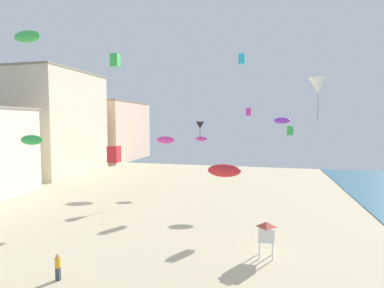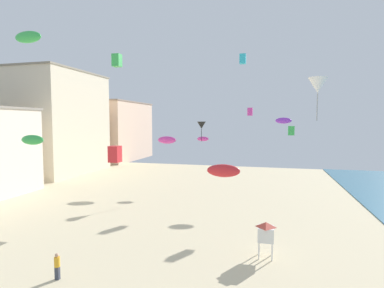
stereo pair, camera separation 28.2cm
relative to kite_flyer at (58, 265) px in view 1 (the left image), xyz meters
The scene contains 17 objects.
boardwalk_hotel_mid 43.97m from the kite_flyer, 128.68° to the left, with size 13.25×17.71×18.91m.
boardwalk_hotel_far 61.76m from the kite_flyer, 116.03° to the left, with size 14.08×20.28×14.67m.
kite_flyer is the anchor object (origin of this frame).
lifeguard_stand 13.82m from the kite_flyer, 27.18° to the left, with size 1.10×1.10×2.55m.
kite_white_delta 19.28m from the kite_flyer, 17.12° to the left, with size 1.15×1.15×2.62m.
kite_magenta_parafoil 27.98m from the kite_flyer, 95.01° to the left, with size 2.82×0.78×1.10m.
kite_magenta_box 30.56m from the kite_flyer, 70.31° to the left, with size 0.69×0.69×1.08m.
kite_purple_parafoil 32.08m from the kite_flyer, 62.66° to the left, with size 2.11×0.59×0.82m.
kite_green_parafoil 10.03m from the kite_flyer, 141.39° to the left, with size 1.99×0.55×0.77m.
kite_red_box 14.03m from the kite_flyer, 103.03° to the left, with size 1.07×1.07×1.68m.
kite_magenta_parafoil_2 29.87m from the kite_flyer, 84.76° to the left, with size 1.76×0.49×0.69m.
kite_black_delta 27.92m from the kite_flyer, 83.49° to the left, with size 1.24×1.24×2.81m.
kite_green_box 25.74m from the kite_flyer, 53.27° to the left, with size 0.65×0.65×1.02m.
kite_red_parafoil 12.00m from the kite_flyer, 29.38° to the left, with size 2.29×0.64×0.89m.
kite_green_parafoil_2 17.60m from the kite_flyer, 139.90° to the left, with size 2.42×0.67×0.94m.
kite_cyan_box 26.59m from the kite_flyer, 64.21° to the left, with size 0.68×0.68×1.07m.
kite_green_box_2 29.71m from the kite_flyer, 109.35° to the left, with size 1.08×1.08×1.69m.
Camera 1 is at (9.40, -5.43, 9.60)m, focal length 28.28 mm.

